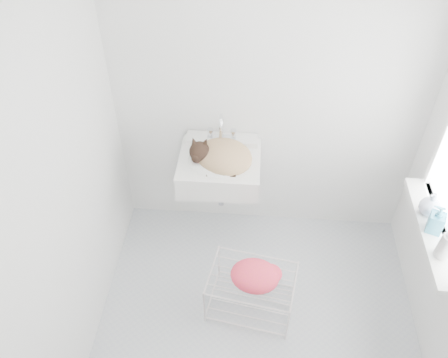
# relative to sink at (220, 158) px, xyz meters

# --- Properties ---
(floor) EXTENTS (2.20, 2.00, 0.02)m
(floor) POSITION_rel_sink_xyz_m (0.32, -0.74, -0.85)
(floor) COLOR #B3B8BB
(floor) RESTS_ON ground
(back_wall) EXTENTS (2.20, 0.02, 2.50)m
(back_wall) POSITION_rel_sink_xyz_m (0.32, 0.26, 0.40)
(back_wall) COLOR white
(back_wall) RESTS_ON ground
(left_wall) EXTENTS (0.02, 2.00, 2.50)m
(left_wall) POSITION_rel_sink_xyz_m (-0.78, -0.74, 0.40)
(left_wall) COLOR white
(left_wall) RESTS_ON ground
(windowsill) EXTENTS (0.16, 0.88, 0.04)m
(windowsill) POSITION_rel_sink_xyz_m (1.33, -0.54, -0.02)
(windowsill) COLOR white
(windowsill) RESTS_ON right_wall
(sink) EXTENTS (0.57, 0.50, 0.23)m
(sink) POSITION_rel_sink_xyz_m (0.00, 0.00, 0.00)
(sink) COLOR white
(sink) RESTS_ON back_wall
(faucet) EXTENTS (0.21, 0.14, 0.21)m
(faucet) POSITION_rel_sink_xyz_m (0.00, 0.18, 0.14)
(faucet) COLOR silver
(faucet) RESTS_ON sink
(cat) EXTENTS (0.46, 0.40, 0.26)m
(cat) POSITION_rel_sink_xyz_m (0.01, -0.02, 0.04)
(cat) COLOR tan
(cat) RESTS_ON sink
(wire_rack) EXTENTS (0.63, 0.49, 0.34)m
(wire_rack) POSITION_rel_sink_xyz_m (0.27, -0.62, -0.70)
(wire_rack) COLOR silver
(wire_rack) RESTS_ON floor
(towel) EXTENTS (0.36, 0.28, 0.14)m
(towel) POSITION_rel_sink_xyz_m (0.29, -0.65, -0.48)
(towel) COLOR #F0541E
(towel) RESTS_ON wire_rack
(bottle_a) EXTENTS (0.08, 0.08, 0.20)m
(bottle_a) POSITION_rel_sink_xyz_m (1.32, -0.74, 0.00)
(bottle_a) COLOR silver
(bottle_a) RESTS_ON windowsill
(bottle_b) EXTENTS (0.11, 0.11, 0.19)m
(bottle_b) POSITION_rel_sink_xyz_m (1.32, -0.55, 0.00)
(bottle_b) COLOR teal
(bottle_b) RESTS_ON windowsill
(bottle_c) EXTENTS (0.18, 0.18, 0.17)m
(bottle_c) POSITION_rel_sink_xyz_m (1.32, -0.41, 0.00)
(bottle_c) COLOR silver
(bottle_c) RESTS_ON windowsill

